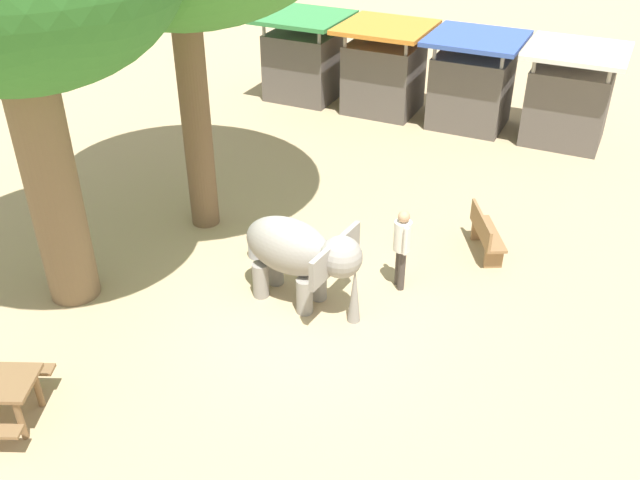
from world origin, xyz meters
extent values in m
plane|color=tan|center=(0.00, 0.00, 0.00)|extent=(60.00, 60.00, 0.00)
cylinder|color=gray|center=(0.09, 0.46, 0.35)|extent=(0.30, 0.30, 0.69)
cylinder|color=gray|center=(0.04, -0.02, 0.35)|extent=(0.30, 0.30, 0.69)
cylinder|color=gray|center=(-0.85, 0.56, 0.35)|extent=(0.30, 0.30, 0.69)
cylinder|color=gray|center=(-0.90, 0.08, 0.35)|extent=(0.30, 0.30, 0.69)
ellipsoid|color=gray|center=(-0.40, 0.27, 1.11)|extent=(1.81, 1.04, 1.04)
sphere|color=gray|center=(0.66, 0.17, 1.24)|extent=(0.74, 0.74, 0.74)
cone|color=gray|center=(0.93, 0.14, 0.58)|extent=(0.23, 0.23, 1.16)
cube|color=gray|center=(0.60, 0.66, 1.24)|extent=(0.15, 0.61, 0.55)
cube|color=gray|center=(0.50, -0.31, 1.24)|extent=(0.15, 0.61, 0.55)
cylinder|color=#3F3833|center=(1.35, 1.38, 0.41)|extent=(0.14, 0.14, 0.82)
cylinder|color=#3F3833|center=(1.25, 1.53, 0.41)|extent=(0.14, 0.14, 0.82)
cylinder|color=silver|center=(1.30, 1.46, 1.11)|extent=(0.32, 0.32, 0.58)
sphere|color=tan|center=(1.30, 1.46, 1.51)|extent=(0.22, 0.22, 0.22)
cylinder|color=silver|center=(1.42, 1.29, 1.12)|extent=(0.09, 0.09, 0.55)
cylinder|color=silver|center=(1.18, 1.63, 1.12)|extent=(0.09, 0.09, 0.55)
cylinder|color=brown|center=(-3.34, 1.92, 2.39)|extent=(0.59, 0.59, 4.78)
cylinder|color=brown|center=(-4.05, -1.34, 2.22)|extent=(0.89, 0.89, 4.44)
cube|color=olive|center=(2.49, 3.31, 0.45)|extent=(1.02, 1.42, 0.06)
cube|color=olive|center=(2.34, 3.23, 0.68)|extent=(0.72, 1.26, 0.40)
cube|color=olive|center=(2.24, 3.77, 0.21)|extent=(0.35, 0.24, 0.42)
cube|color=olive|center=(2.74, 2.85, 0.21)|extent=(0.35, 0.24, 0.42)
cylinder|color=brown|center=(-2.25, -4.37, 0.36)|extent=(0.10, 0.10, 0.72)
cylinder|color=brown|center=(-2.51, -3.79, 0.36)|extent=(0.10, 0.10, 0.72)
cube|color=brown|center=(-3.18, -3.75, 0.44)|extent=(1.47, 0.83, 0.05)
cube|color=#59514C|center=(-4.87, 9.78, 1.00)|extent=(2.00, 1.80, 2.00)
cube|color=#388C47|center=(-4.87, 9.78, 2.46)|extent=(2.50, 2.50, 0.12)
cylinder|color=gray|center=(-3.97, 10.59, 1.20)|extent=(0.10, 0.10, 2.40)
cylinder|color=gray|center=(-3.97, 8.97, 1.20)|extent=(0.10, 0.10, 2.40)
cylinder|color=gray|center=(-5.77, 10.59, 1.20)|extent=(0.10, 0.10, 2.40)
cylinder|color=gray|center=(-5.77, 8.97, 1.20)|extent=(0.10, 0.10, 2.40)
cube|color=#59514C|center=(-2.27, 9.78, 1.00)|extent=(2.00, 1.80, 2.00)
cube|color=orange|center=(-2.27, 9.78, 2.46)|extent=(2.50, 2.50, 0.12)
cylinder|color=gray|center=(-1.37, 10.59, 1.20)|extent=(0.10, 0.10, 2.40)
cylinder|color=gray|center=(-1.37, 8.97, 1.20)|extent=(0.10, 0.10, 2.40)
cylinder|color=gray|center=(-3.17, 10.59, 1.20)|extent=(0.10, 0.10, 2.40)
cylinder|color=gray|center=(-3.17, 8.97, 1.20)|extent=(0.10, 0.10, 2.40)
cube|color=#59514C|center=(0.33, 9.78, 1.00)|extent=(2.00, 1.80, 2.00)
cube|color=#3856B2|center=(0.33, 9.78, 2.46)|extent=(2.50, 2.50, 0.12)
cylinder|color=gray|center=(1.23, 10.59, 1.20)|extent=(0.10, 0.10, 2.40)
cylinder|color=gray|center=(1.23, 8.97, 1.20)|extent=(0.10, 0.10, 2.40)
cylinder|color=gray|center=(-0.57, 10.59, 1.20)|extent=(0.10, 0.10, 2.40)
cylinder|color=gray|center=(-0.57, 8.97, 1.20)|extent=(0.10, 0.10, 2.40)
cube|color=#59514C|center=(2.93, 9.78, 1.00)|extent=(2.00, 1.80, 2.00)
cube|color=silver|center=(2.93, 9.78, 2.46)|extent=(2.50, 2.50, 0.12)
cylinder|color=gray|center=(3.83, 10.59, 1.20)|extent=(0.10, 0.10, 2.40)
cylinder|color=gray|center=(3.83, 8.97, 1.20)|extent=(0.10, 0.10, 2.40)
cylinder|color=gray|center=(2.03, 10.59, 1.20)|extent=(0.10, 0.10, 2.40)
cylinder|color=gray|center=(2.03, 8.97, 1.20)|extent=(0.10, 0.10, 2.40)
cylinder|color=gray|center=(-1.64, 1.20, 0.16)|extent=(0.36, 0.36, 0.32)
camera|label=1|loc=(4.56, -8.83, 7.65)|focal=38.98mm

